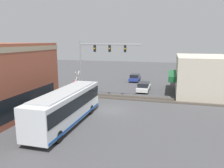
{
  "coord_description": "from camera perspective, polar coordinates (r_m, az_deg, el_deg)",
  "views": [
    {
      "loc": [
        -23.46,
        -6.62,
        7.94
      ],
      "look_at": [
        2.66,
        0.46,
        2.55
      ],
      "focal_mm": 35.0,
      "sensor_mm": 36.0,
      "label": 1
    }
  ],
  "objects": [
    {
      "name": "crossing_signal",
      "position": [
        30.71,
        -8.94,
        0.53
      ],
      "size": [
        1.41,
        1.18,
        3.81
      ],
      "color": "gray",
      "rests_on": "ground"
    },
    {
      "name": "shop_building",
      "position": [
        35.59,
        22.3,
        2.2
      ],
      "size": [
        11.26,
        8.55,
        5.73
      ],
      "color": "beige",
      "rests_on": "ground"
    },
    {
      "name": "rail_track_near",
      "position": [
        31.21,
        2.43,
        -3.44
      ],
      "size": [
        2.6,
        60.0,
        0.15
      ],
      "color": "#332D28",
      "rests_on": "ground"
    },
    {
      "name": "pedestrian_at_crossing",
      "position": [
        30.62,
        -6.55,
        -2.22
      ],
      "size": [
        0.34,
        0.34,
        1.67
      ],
      "color": "#473828",
      "rests_on": "ground"
    },
    {
      "name": "ground_plane",
      "position": [
        25.63,
        -0.57,
        -6.79
      ],
      "size": [
        120.0,
        120.0,
        0.0
      ],
      "primitive_type": "plane",
      "color": "#424244"
    },
    {
      "name": "city_bus",
      "position": [
        21.34,
        -11.8,
        -5.59
      ],
      "size": [
        11.15,
        2.59,
        3.34
      ],
      "color": "silver",
      "rests_on": "ground"
    },
    {
      "name": "parked_car_white",
      "position": [
        35.13,
        8.27,
        -0.8
      ],
      "size": [
        4.66,
        1.82,
        1.44
      ],
      "color": "silver",
      "rests_on": "ground"
    },
    {
      "name": "parked_car_blue",
      "position": [
        43.7,
        5.98,
        1.61
      ],
      "size": [
        4.37,
        1.82,
        1.44
      ],
      "color": "navy",
      "rests_on": "ground"
    },
    {
      "name": "traffic_signal_gantry",
      "position": [
        30.06,
        -3.79,
        7.23
      ],
      "size": [
        0.42,
        8.53,
        7.85
      ],
      "color": "gray",
      "rests_on": "ground"
    }
  ]
}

